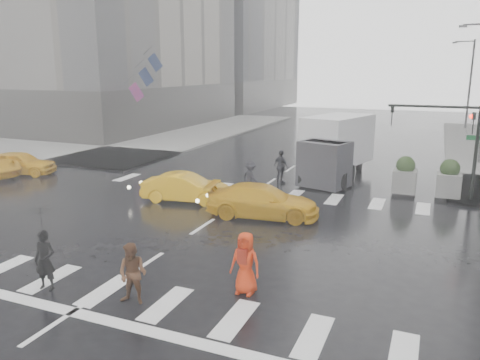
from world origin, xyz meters
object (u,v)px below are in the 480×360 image
at_px(pedestrian_orange, 245,263).
at_px(box_truck, 334,146).
at_px(traffic_signal_pole, 454,133).
at_px(taxi_mid, 185,188).
at_px(pedestrian_brown, 133,274).
at_px(taxi_front, 20,163).

bearing_deg(pedestrian_orange, box_truck, 93.84).
bearing_deg(traffic_signal_pole, pedestrian_orange, -112.87).
xyz_separation_m(taxi_mid, box_truck, (5.41, 7.52, 1.19)).
height_order(pedestrian_brown, taxi_front, pedestrian_brown).
relative_size(pedestrian_brown, box_truck, 0.26).
xyz_separation_m(traffic_signal_pole, taxi_front, (-23.29, -3.80, -2.52)).
bearing_deg(taxi_mid, traffic_signal_pole, -75.37).
bearing_deg(taxi_front, traffic_signal_pole, -97.57).
height_order(pedestrian_orange, taxi_front, pedestrian_orange).
distance_m(pedestrian_brown, pedestrian_orange, 3.04).
bearing_deg(taxi_mid, taxi_front, 74.40).
relative_size(pedestrian_brown, pedestrian_orange, 0.95).
relative_size(taxi_mid, box_truck, 0.62).
bearing_deg(taxi_mid, box_truck, -45.13).
bearing_deg(taxi_front, pedestrian_orange, -132.88).
distance_m(traffic_signal_pole, taxi_front, 23.73).
xyz_separation_m(taxi_front, taxi_mid, (11.87, -1.29, -0.03)).
height_order(pedestrian_orange, taxi_mid, pedestrian_orange).
bearing_deg(traffic_signal_pole, box_truck, 157.94).
xyz_separation_m(pedestrian_orange, box_truck, (-0.70, 15.02, 0.96)).
relative_size(pedestrian_brown, taxi_mid, 0.41).
distance_m(traffic_signal_pole, pedestrian_brown, 16.46).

